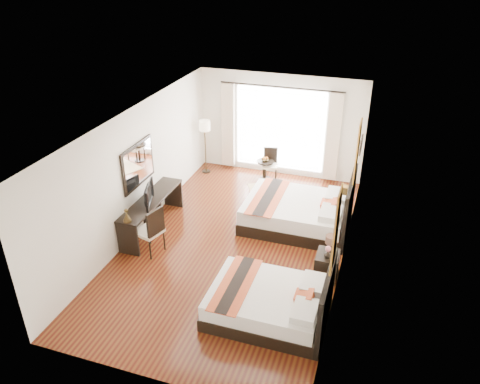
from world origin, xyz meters
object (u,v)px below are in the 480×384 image
(nightstand, at_px, (327,265))
(television, at_px, (146,194))
(fruit_bowl, at_px, (265,160))
(bed_near, at_px, (272,302))
(bed_far, at_px, (300,212))
(floor_lamp, at_px, (205,129))
(console_desk, at_px, (152,213))
(side_table, at_px, (265,170))
(window_chair, at_px, (270,170))
(table_lamp, at_px, (331,241))
(vase, at_px, (328,255))
(desk_chair, at_px, (150,239))

(nightstand, height_order, television, television)
(television, bearing_deg, fruit_bowl, -45.35)
(bed_near, bearing_deg, bed_far, 92.97)
(bed_near, height_order, floor_lamp, floor_lamp)
(console_desk, bearing_deg, side_table, 61.57)
(bed_far, bearing_deg, fruit_bowl, 124.20)
(bed_near, height_order, window_chair, bed_near)
(fruit_bowl, height_order, window_chair, window_chair)
(window_chair, bearing_deg, side_table, -75.23)
(side_table, bearing_deg, table_lamp, -57.58)
(nightstand, xyz_separation_m, floor_lamp, (-3.98, 3.65, 1.03))
(bed_far, distance_m, table_lamp, 1.82)
(side_table, height_order, window_chair, window_chair)
(vase, relative_size, television, 0.18)
(side_table, relative_size, fruit_bowl, 2.57)
(nightstand, distance_m, floor_lamp, 5.49)
(desk_chair, bearing_deg, vase, -160.23)
(bed_near, relative_size, console_desk, 0.92)
(nightstand, height_order, floor_lamp, floor_lamp)
(nightstand, relative_size, fruit_bowl, 2.48)
(television, bearing_deg, floor_lamp, -19.07)
(bed_near, height_order, television, television)
(nightstand, xyz_separation_m, fruit_bowl, (-2.28, 3.72, 0.32))
(nightstand, distance_m, console_desk, 4.04)
(bed_far, xyz_separation_m, vase, (0.89, -1.77, 0.23))
(bed_far, distance_m, window_chair, 2.47)
(floor_lamp, bearing_deg, vase, -43.29)
(bed_near, xyz_separation_m, floor_lamp, (-3.25, 5.06, 0.99))
(television, height_order, side_table, television)
(console_desk, bearing_deg, window_chair, 60.48)
(side_table, distance_m, window_chair, 0.13)
(bed_near, relative_size, nightstand, 3.85)
(television, bearing_deg, bed_near, -136.42)
(bed_far, relative_size, table_lamp, 6.94)
(bed_near, height_order, vase, bed_near)
(desk_chair, bearing_deg, console_desk, -48.92)
(bed_far, height_order, fruit_bowl, bed_far)
(vase, bearing_deg, nightstand, 91.71)
(bed_near, distance_m, vase, 1.52)
(bed_far, xyz_separation_m, television, (-3.10, -1.38, 0.64))
(side_table, bearing_deg, fruit_bowl, -157.34)
(television, distance_m, floor_lamp, 3.37)
(nightstand, bearing_deg, bed_near, -117.25)
(side_table, bearing_deg, desk_chair, -108.33)
(desk_chair, bearing_deg, table_lamp, -156.46)
(bed_near, height_order, nightstand, bed_near)
(bed_near, xyz_separation_m, fruit_bowl, (-1.56, 5.13, 0.27))
(bed_far, distance_m, television, 3.46)
(bed_near, distance_m, table_lamp, 1.77)
(console_desk, height_order, side_table, console_desk)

